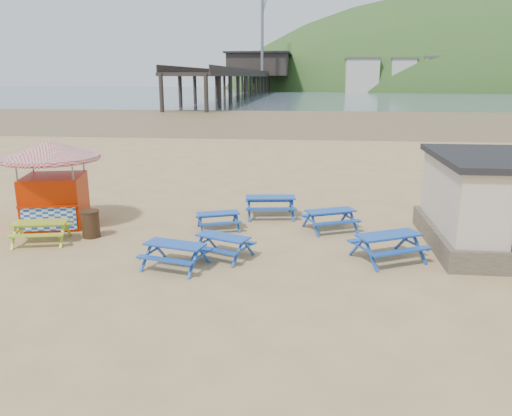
# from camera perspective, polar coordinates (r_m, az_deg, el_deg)

# --- Properties ---
(ground) EXTENTS (400.00, 400.00, 0.00)m
(ground) POSITION_cam_1_polar(r_m,az_deg,el_deg) (17.04, -3.20, -4.46)
(ground) COLOR tan
(ground) RESTS_ON ground
(wet_sand) EXTENTS (400.00, 400.00, 0.00)m
(wet_sand) POSITION_cam_1_polar(r_m,az_deg,el_deg) (71.13, 4.16, 10.22)
(wet_sand) COLOR olive
(wet_sand) RESTS_ON ground
(sea) EXTENTS (400.00, 400.00, 0.00)m
(sea) POSITION_cam_1_polar(r_m,az_deg,el_deg) (185.96, 5.60, 12.98)
(sea) COLOR #4B5E6B
(sea) RESTS_ON ground
(picnic_table_blue_a) EXTENTS (1.92, 1.74, 0.66)m
(picnic_table_blue_a) POSITION_cam_1_polar(r_m,az_deg,el_deg) (18.86, -4.33, -1.50)
(picnic_table_blue_a) COLOR #0F3E9F
(picnic_table_blue_a) RESTS_ON ground
(picnic_table_blue_b) EXTENTS (2.23, 1.90, 0.85)m
(picnic_table_blue_b) POSITION_cam_1_polar(r_m,az_deg,el_deg) (20.54, 1.64, 0.16)
(picnic_table_blue_b) COLOR #0F3E9F
(picnic_table_blue_b) RESTS_ON ground
(picnic_table_blue_c) EXTENTS (2.28, 2.10, 0.77)m
(picnic_table_blue_c) POSITION_cam_1_polar(r_m,az_deg,el_deg) (18.97, 8.47, -1.37)
(picnic_table_blue_c) COLOR #0F3E9F
(picnic_table_blue_c) RESTS_ON ground
(picnic_table_blue_d) EXTENTS (2.11, 1.85, 0.76)m
(picnic_table_blue_d) POSITION_cam_1_polar(r_m,az_deg,el_deg) (15.32, -9.21, -5.36)
(picnic_table_blue_d) COLOR #0F3E9F
(picnic_table_blue_d) RESTS_ON ground
(picnic_table_blue_e) EXTENTS (2.10, 1.92, 0.71)m
(picnic_table_blue_e) POSITION_cam_1_polar(r_m,az_deg,el_deg) (15.99, -3.78, -4.41)
(picnic_table_blue_e) COLOR #0F3E9F
(picnic_table_blue_e) RESTS_ON ground
(picnic_table_blue_f) EXTENTS (2.54, 2.37, 0.85)m
(picnic_table_blue_f) POSITION_cam_1_polar(r_m,az_deg,el_deg) (16.25, 14.85, -4.32)
(picnic_table_blue_f) COLOR #0F3E9F
(picnic_table_blue_f) RESTS_ON ground
(picnic_table_yellow) EXTENTS (2.10, 1.83, 0.76)m
(picnic_table_yellow) POSITION_cam_1_polar(r_m,az_deg,el_deg) (18.87, -23.34, -2.54)
(picnic_table_yellow) COLOR #98BC26
(picnic_table_yellow) RESTS_ON ground
(ice_cream_kiosk) EXTENTS (4.47, 4.47, 3.31)m
(ice_cream_kiosk) POSITION_cam_1_polar(r_m,az_deg,el_deg) (20.55, -22.25, 3.80)
(ice_cream_kiosk) COLOR #AF1F00
(ice_cream_kiosk) RESTS_ON ground
(litter_bin) EXTENTS (0.67, 0.67, 0.99)m
(litter_bin) POSITION_cam_1_polar(r_m,az_deg,el_deg) (18.85, -18.38, -1.71)
(litter_bin) COLOR #3C2016
(litter_bin) RESTS_ON ground
(pier) EXTENTS (24.00, 220.00, 39.29)m
(pier) POSITION_cam_1_polar(r_m,az_deg,el_deg) (195.19, 0.22, 14.73)
(pier) COLOR black
(pier) RESTS_ON ground
(headland_town) EXTENTS (264.00, 144.00, 108.00)m
(headland_town) POSITION_cam_1_polar(r_m,az_deg,el_deg) (261.06, 26.24, 9.88)
(headland_town) COLOR #2D4C1E
(headland_town) RESTS_ON ground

